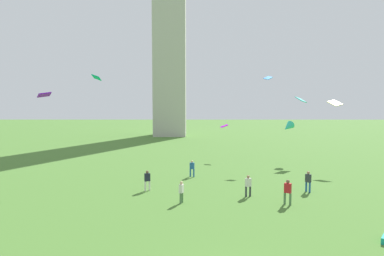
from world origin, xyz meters
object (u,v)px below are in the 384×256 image
(person_3, at_px, (288,191))
(person_1, at_px, (147,179))
(kite_flying_6, at_px, (224,126))
(kite_flying_1, at_px, (301,100))
(person_2, at_px, (308,180))
(kite_flying_3, at_px, (44,95))
(monument_obelisk, at_px, (170,24))
(kite_flying_7, at_px, (268,78))
(kite_flying_4, at_px, (335,103))
(person_0, at_px, (192,168))
(person_5, at_px, (181,191))
(kite_flying_2, at_px, (288,127))
(kite_flying_0, at_px, (96,77))
(person_4, at_px, (248,185))

(person_3, bearing_deg, person_1, 12.76)
(person_3, relative_size, kite_flying_6, 1.79)
(kite_flying_1, height_order, kite_flying_6, kite_flying_1)
(person_2, relative_size, kite_flying_3, 1.06)
(monument_obelisk, height_order, kite_flying_7, monument_obelisk)
(kite_flying_4, bearing_deg, person_2, -53.35)
(kite_flying_3, bearing_deg, monument_obelisk, -37.90)
(person_0, bearing_deg, kite_flying_4, 38.50)
(kite_flying_4, bearing_deg, monument_obelisk, -172.09)
(person_3, bearing_deg, kite_flying_4, -89.36)
(kite_flying_1, height_order, kite_flying_4, kite_flying_1)
(person_0, relative_size, kite_flying_7, 1.32)
(person_5, relative_size, kite_flying_6, 1.59)
(person_1, xyz_separation_m, person_3, (10.27, -3.71, 0.07))
(kite_flying_2, xyz_separation_m, kite_flying_4, (4.40, -2.43, 2.82))
(person_3, relative_size, kite_flying_4, 1.14)
(person_1, bearing_deg, person_0, 26.67)
(kite_flying_0, bearing_deg, person_4, 174.88)
(kite_flying_6, bearing_deg, person_0, -118.64)
(kite_flying_6, bearing_deg, monument_obelisk, 98.98)
(person_0, relative_size, kite_flying_4, 1.02)
(kite_flying_3, bearing_deg, kite_flying_6, -72.41)
(person_0, xyz_separation_m, kite_flying_4, (15.54, 5.34, 6.10))
(person_0, xyz_separation_m, kite_flying_0, (-9.13, 0.71, 8.55))
(person_1, bearing_deg, kite_flying_3, 159.30)
(kite_flying_4, relative_size, kite_flying_6, 1.57)
(person_2, bearing_deg, person_1, 61.26)
(kite_flying_4, xyz_separation_m, kite_flying_7, (-6.67, 3.09, 2.92))
(person_0, bearing_deg, kite_flying_6, 88.68)
(person_2, xyz_separation_m, kite_flying_2, (1.91, 13.22, 3.22))
(person_2, xyz_separation_m, person_5, (-9.94, -3.03, -0.06))
(person_0, relative_size, person_2, 0.94)
(person_4, bearing_deg, person_0, -80.30)
(kite_flying_0, height_order, kite_flying_2, kite_flying_0)
(monument_obelisk, xyz_separation_m, person_5, (4.06, -47.68, -21.97))
(person_5, xyz_separation_m, kite_flying_1, (13.81, 17.91, 6.47))
(kite_flying_3, bearing_deg, kite_flying_1, -87.16)
(kite_flying_0, xyz_separation_m, kite_flying_6, (13.07, 9.62, -5.34))
(kite_flying_0, height_order, kite_flying_1, kite_flying_0)
(person_2, relative_size, kite_flying_1, 0.93)
(monument_obelisk, xyz_separation_m, kite_flying_2, (15.90, -31.44, -18.68))
(person_0, relative_size, kite_flying_6, 1.60)
(person_4, relative_size, kite_flying_4, 1.05)
(person_4, bearing_deg, kite_flying_6, -111.41)
(monument_obelisk, distance_m, kite_flying_4, 42.56)
(monument_obelisk, distance_m, kite_flying_6, 35.51)
(person_2, height_order, kite_flying_6, kite_flying_6)
(person_1, relative_size, kite_flying_2, 0.89)
(kite_flying_0, xyz_separation_m, kite_flying_4, (24.67, 4.63, -2.45))
(person_2, bearing_deg, kite_flying_2, -35.41)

